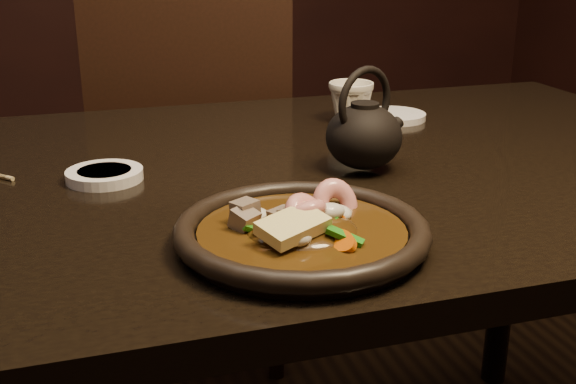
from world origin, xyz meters
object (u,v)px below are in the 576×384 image
object	(u,v)px
table	(256,216)
plate	(302,233)
teapot	(364,133)
chair	(191,167)
tea_cup	(351,101)

from	to	relation	value
table	plate	size ratio (longest dim) A/B	5.58
table	plate	world-z (taller)	plate
table	teapot	bearing A→B (deg)	-20.74
table	plate	distance (m)	0.30
plate	chair	bearing A→B (deg)	87.66
table	teapot	xyz separation A→B (m)	(0.15, -0.06, 0.13)
chair	teapot	size ratio (longest dim) A/B	6.61
table	plate	bearing A→B (deg)	-94.48
plate	tea_cup	bearing A→B (deg)	62.44
plate	teapot	distance (m)	0.29
plate	table	bearing A→B (deg)	85.52
chair	teapot	world-z (taller)	chair
chair	plate	xyz separation A→B (m)	(-0.04, -0.97, 0.22)
tea_cup	plate	bearing A→B (deg)	-117.56
table	teapot	distance (m)	0.21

